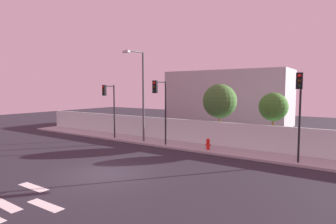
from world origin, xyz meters
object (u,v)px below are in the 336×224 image
Objects in this scene: roadside_tree_leftmost at (220,101)px; fire_hydrant at (208,144)px; street_lamp_curbside at (141,89)px; roadside_tree_midleft at (273,107)px; traffic_light_right at (109,100)px; traffic_light_center at (300,99)px; traffic_light_left at (160,99)px.

fire_hydrant is at bearing -82.74° from roadside_tree_leftmost.
street_lamp_curbside reaches higher than roadside_tree_midleft.
roadside_tree_leftmost is (5.54, 2.92, -0.93)m from street_lamp_curbside.
roadside_tree_leftmost is 4.07m from roadside_tree_midleft.
traffic_light_right is 1.11× the size of roadside_tree_midleft.
roadside_tree_midleft is at bearing 123.44° from traffic_light_center.
roadside_tree_leftmost is at bearing 97.26° from fire_hydrant.
traffic_light_left is at bearing -129.90° from roadside_tree_leftmost.
traffic_light_center is 1.24× the size of roadside_tree_midleft.
roadside_tree_midleft is (9.60, 2.92, -1.25)m from street_lamp_curbside.
fire_hydrant is at bearing 173.51° from traffic_light_center.
roadside_tree_leftmost is at bearing 151.92° from traffic_light_center.
traffic_light_center reaches higher than roadside_tree_leftmost.
traffic_light_right is (-14.97, -0.08, -0.36)m from traffic_light_center.
street_lamp_curbside is 1.50× the size of roadside_tree_leftmost.
street_lamp_curbside is at bearing -177.59° from fire_hydrant.
street_lamp_curbside is 10.12m from roadside_tree_midleft.
traffic_light_center is 1.07× the size of roadside_tree_leftmost.
roadside_tree_midleft is at bearing 27.32° from traffic_light_left.
roadside_tree_midleft is (3.72, 2.67, 2.58)m from fire_hydrant.
roadside_tree_leftmost reaches higher than roadside_tree_midleft.
traffic_light_left reaches higher than traffic_light_right.
traffic_light_center is 4.07m from roadside_tree_midleft.
traffic_light_center is at bearing -28.08° from roadside_tree_leftmost.
fire_hydrant is (5.88, 0.25, -3.83)m from street_lamp_curbside.
street_lamp_curbside is 7.02m from fire_hydrant.
traffic_light_right is 3.32m from street_lamp_curbside.
traffic_light_center reaches higher than traffic_light_left.
street_lamp_curbside reaches higher than roadside_tree_leftmost.
fire_hydrant is 3.96m from roadside_tree_leftmost.
street_lamp_curbside is 1.74× the size of roadside_tree_midleft.
fire_hydrant is 0.16× the size of roadside_tree_leftmost.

